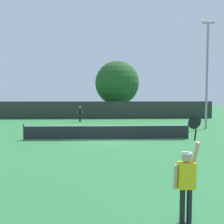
% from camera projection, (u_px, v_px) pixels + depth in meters
% --- Properties ---
extents(ground_plane, '(120.00, 120.00, 0.00)m').
position_uv_depth(ground_plane, '(107.00, 139.00, 16.61)').
color(ground_plane, '#2D723D').
extents(tennis_net, '(11.12, 0.08, 1.07)m').
position_uv_depth(tennis_net, '(107.00, 132.00, 16.58)').
color(tennis_net, '#232328').
rests_on(tennis_net, ground).
extents(perimeter_fence, '(28.29, 0.12, 2.25)m').
position_uv_depth(perimeter_fence, '(105.00, 110.00, 32.24)').
color(perimeter_fence, '#2D332D').
rests_on(perimeter_fence, ground).
extents(player_serving, '(0.68, 0.39, 2.48)m').
position_uv_depth(player_serving, '(187.00, 176.00, 5.59)').
color(player_serving, yellow).
rests_on(player_serving, ground).
extents(player_receiving, '(0.57, 0.25, 1.72)m').
position_uv_depth(player_receiving, '(80.00, 113.00, 28.18)').
color(player_receiving, black).
rests_on(player_receiving, ground).
extents(tennis_ball, '(0.07, 0.07, 0.07)m').
position_uv_depth(tennis_ball, '(104.00, 135.00, 18.29)').
color(tennis_ball, '#CCE033').
rests_on(tennis_ball, ground).
extents(light_pole, '(1.18, 0.28, 9.57)m').
position_uv_depth(light_pole, '(207.00, 68.00, 21.76)').
color(light_pole, gray).
rests_on(light_pole, ground).
extents(large_tree, '(6.46, 6.46, 8.09)m').
position_uv_depth(large_tree, '(117.00, 83.00, 36.36)').
color(large_tree, brown).
rests_on(large_tree, ground).
extents(parked_car_near, '(2.16, 4.31, 1.69)m').
position_uv_depth(parked_car_near, '(117.00, 110.00, 37.42)').
color(parked_car_near, white).
rests_on(parked_car_near, ground).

